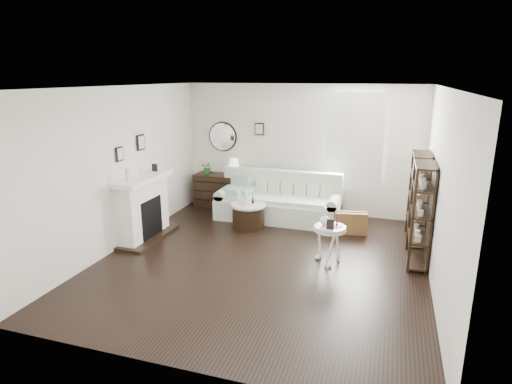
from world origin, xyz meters
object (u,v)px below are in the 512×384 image
(dresser, at_px, (220,191))
(pedestal_table, at_px, (330,229))
(sofa, at_px, (279,204))
(drum_table, at_px, (248,216))

(dresser, distance_m, pedestal_table, 3.52)
(sofa, bearing_deg, dresser, 164.75)
(drum_table, distance_m, pedestal_table, 2.09)
(sofa, xyz_separation_m, drum_table, (-0.42, -0.68, -0.08))
(pedestal_table, bearing_deg, dresser, 141.11)
(dresser, height_order, drum_table, dresser)
(drum_table, bearing_deg, sofa, 57.97)
(drum_table, bearing_deg, dresser, 133.55)
(sofa, xyz_separation_m, pedestal_table, (1.30, -1.82, 0.23))
(drum_table, height_order, pedestal_table, pedestal_table)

